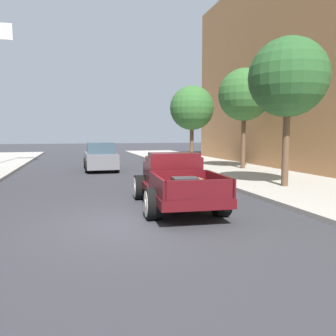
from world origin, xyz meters
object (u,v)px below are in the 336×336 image
(hotrod_truck_maroon, at_px, (174,180))
(street_tree_third, at_px, (192,108))
(car_background_grey, at_px, (100,157))
(street_tree_nearest, at_px, (288,78))
(street_tree_second, at_px, (244,95))

(hotrod_truck_maroon, height_order, street_tree_third, street_tree_third)
(hotrod_truck_maroon, xyz_separation_m, street_tree_third, (4.84, 12.13, 3.11))
(car_background_grey, bearing_deg, street_tree_nearest, -55.20)
(hotrod_truck_maroon, bearing_deg, street_tree_nearest, 17.79)
(car_background_grey, bearing_deg, hotrod_truck_maroon, -82.55)
(street_tree_nearest, height_order, street_tree_second, street_tree_second)
(street_tree_third, bearing_deg, hotrod_truck_maroon, -111.76)
(street_tree_second, bearing_deg, car_background_grey, 162.29)
(street_tree_third, bearing_deg, car_background_grey, -166.57)
(hotrod_truck_maroon, xyz_separation_m, street_tree_nearest, (4.91, 1.57, 3.47))
(street_tree_nearest, relative_size, street_tree_second, 0.98)
(street_tree_nearest, bearing_deg, car_background_grey, 124.80)
(car_background_grey, height_order, street_tree_second, street_tree_second)
(street_tree_nearest, bearing_deg, street_tree_third, 90.37)
(car_background_grey, xyz_separation_m, street_tree_second, (7.97, -2.54, 3.58))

